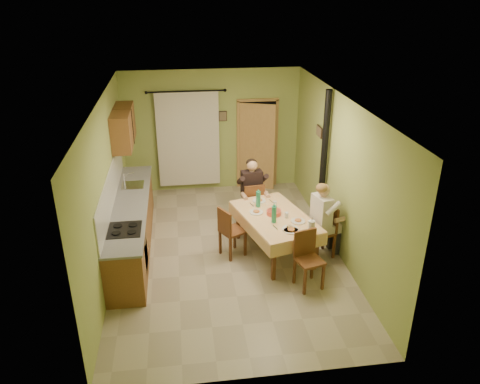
{
  "coord_description": "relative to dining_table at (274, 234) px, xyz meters",
  "views": [
    {
      "loc": [
        -0.77,
        -7.31,
        4.53
      ],
      "look_at": [
        0.25,
        0.1,
        1.15
      ],
      "focal_mm": 35.0,
      "sensor_mm": 36.0,
      "label": 1
    }
  ],
  "objects": [
    {
      "name": "stove_flue",
      "position": [
        1.06,
        0.73,
        0.64
      ],
      "size": [
        0.24,
        0.24,
        2.8
      ],
      "color": "black",
      "rests_on": "ground"
    },
    {
      "name": "man_right",
      "position": [
        0.81,
        -0.2,
        0.5
      ],
      "size": [
        0.56,
        0.64,
        1.39
      ],
      "rotation": [
        0.0,
        0.0,
        1.84
      ],
      "color": "beige",
      "rests_on": "chair_right"
    },
    {
      "name": "chair_far",
      "position": [
        -0.24,
        1.07,
        -0.09
      ],
      "size": [
        0.45,
        0.45,
        0.96
      ],
      "rotation": [
        0.0,
        0.0,
        0.12
      ],
      "color": "brown",
      "rests_on": "ground"
    },
    {
      "name": "man_far",
      "position": [
        -0.24,
        1.08,
        0.5
      ],
      "size": [
        0.61,
        0.5,
        1.39
      ],
      "rotation": [
        0.0,
        0.0,
        0.12
      ],
      "color": "black",
      "rests_on": "chair_far"
    },
    {
      "name": "upper_cabinets",
      "position": [
        -2.66,
        1.83,
        1.57
      ],
      "size": [
        0.35,
        1.4,
        0.7
      ],
      "primitive_type": "cube",
      "color": "brown",
      "rests_on": "room_shell"
    },
    {
      "name": "dining_table",
      "position": [
        0.0,
        0.0,
        0.0
      ],
      "size": [
        1.49,
        1.98,
        0.76
      ],
      "rotation": [
        0.0,
        0.0,
        0.27
      ],
      "color": "#EDB97B",
      "rests_on": "ground"
    },
    {
      "name": "chair_near",
      "position": [
        0.34,
        -1.07,
        -0.09
      ],
      "size": [
        0.48,
        0.48,
        0.95
      ],
      "rotation": [
        0.0,
        0.0,
        3.41
      ],
      "color": "brown",
      "rests_on": "ground"
    },
    {
      "name": "chair_left",
      "position": [
        -0.77,
        0.04,
        -0.09
      ],
      "size": [
        0.52,
        0.52,
        0.94
      ],
      "rotation": [
        0.0,
        0.0,
        -1.07
      ],
      "color": "brown",
      "rests_on": "ground"
    },
    {
      "name": "doorway",
      "position": [
        0.19,
        3.04,
        0.67
      ],
      "size": [
        0.96,
        0.33,
        2.15
      ],
      "color": "black",
      "rests_on": "ground"
    },
    {
      "name": "picture_back",
      "position": [
        -0.59,
        3.1,
        1.37
      ],
      "size": [
        0.19,
        0.03,
        0.23
      ],
      "primitive_type": "cube",
      "color": "black",
      "rests_on": "room_shell"
    },
    {
      "name": "chair_right",
      "position": [
        0.82,
        -0.19,
        -0.09
      ],
      "size": [
        0.5,
        0.5,
        0.96
      ],
      "rotation": [
        0.0,
        0.0,
        1.84
      ],
      "color": "brown",
      "rests_on": "ground"
    },
    {
      "name": "room_shell",
      "position": [
        -0.84,
        0.13,
        1.44
      ],
      "size": [
        4.04,
        6.04,
        2.82
      ],
      "color": "#9CAE59",
      "rests_on": "ground"
    },
    {
      "name": "kitchen_run",
      "position": [
        -2.55,
        0.53,
        0.1
      ],
      "size": [
        0.64,
        3.64,
        1.56
      ],
      "color": "brown",
      "rests_on": "ground"
    },
    {
      "name": "floor",
      "position": [
        -0.84,
        0.13,
        -0.38
      ],
      "size": [
        4.0,
        6.0,
        0.01
      ],
      "primitive_type": "cube",
      "color": "tan",
      "rests_on": "ground"
    },
    {
      "name": "curtain",
      "position": [
        -1.39,
        3.03,
        0.88
      ],
      "size": [
        1.7,
        0.07,
        2.22
      ],
      "color": "black",
      "rests_on": "ground"
    },
    {
      "name": "tableware",
      "position": [
        0.04,
        -0.1,
        0.45
      ],
      "size": [
        0.94,
        1.5,
        0.33
      ],
      "color": "white",
      "rests_on": "dining_table"
    },
    {
      "name": "picture_right",
      "position": [
        1.13,
        1.33,
        1.47
      ],
      "size": [
        0.03,
        0.31,
        0.21
      ],
      "primitive_type": "cube",
      "color": "brown",
      "rests_on": "room_shell"
    }
  ]
}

